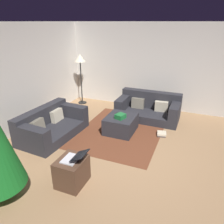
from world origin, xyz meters
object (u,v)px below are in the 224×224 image
at_px(gift_box, 120,116).
at_px(corner_lamp, 80,62).
at_px(couch_left, 50,125).
at_px(couch_right, 149,108).
at_px(tv_remote, 119,113).
at_px(book_stack, 161,134).
at_px(ottoman, 121,124).
at_px(side_table, 72,172).
at_px(laptop, 74,158).

bearing_deg(gift_box, corner_lamp, 51.24).
xyz_separation_m(couch_left, couch_right, (1.96, -1.97, 0.02)).
bearing_deg(tv_remote, corner_lamp, 22.43).
distance_m(book_stack, corner_lamp, 3.49).
relative_size(couch_right, ottoman, 2.13).
xyz_separation_m(couch_right, book_stack, (-0.93, -0.56, -0.25)).
bearing_deg(book_stack, couch_left, 112.08).
height_order(gift_box, tv_remote, gift_box).
distance_m(gift_box, side_table, 2.03).
relative_size(couch_right, laptop, 4.13).
xyz_separation_m(gift_box, corner_lamp, (1.58, 1.97, 0.93)).
distance_m(ottoman, laptop, 2.15).
xyz_separation_m(ottoman, corner_lamp, (1.47, 1.94, 1.20)).
bearing_deg(tv_remote, book_stack, -120.04).
distance_m(ottoman, side_table, 2.13).
relative_size(couch_right, book_stack, 5.48).
bearing_deg(couch_left, corner_lamp, -166.10).
bearing_deg(couch_left, ottoman, 122.25).
xyz_separation_m(tv_remote, laptop, (-2.28, -0.05, 0.12)).
bearing_deg(couch_right, ottoman, 68.74).
relative_size(couch_left, gift_box, 7.76).
bearing_deg(book_stack, couch_right, 30.80).
bearing_deg(side_table, couch_right, -9.72).
bearing_deg(laptop, corner_lamp, 27.87).
bearing_deg(book_stack, tv_remote, 92.05).
relative_size(book_stack, corner_lamp, 0.19).
height_order(couch_left, book_stack, couch_left).
height_order(tv_remote, corner_lamp, corner_lamp).
bearing_deg(ottoman, tv_remote, 32.72).
distance_m(laptop, book_stack, 2.59).
bearing_deg(gift_box, ottoman, 13.27).
height_order(couch_left, couch_right, couch_right).
distance_m(side_table, laptop, 0.31).
bearing_deg(couch_left, book_stack, 115.58).
bearing_deg(tv_remote, laptop, 149.26).
xyz_separation_m(gift_box, tv_remote, (0.27, 0.12, -0.05)).
height_order(couch_left, ottoman, couch_left).
relative_size(tv_remote, corner_lamp, 0.10).
distance_m(ottoman, gift_box, 0.29).
relative_size(tv_remote, book_stack, 0.51).
distance_m(couch_right, ottoman, 1.21).
distance_m(couch_left, corner_lamp, 2.60).
bearing_deg(couch_left, side_table, 50.98).
bearing_deg(book_stack, side_table, 154.33).
bearing_deg(side_table, ottoman, -2.95).
bearing_deg(couch_right, side_table, 80.71).
distance_m(ottoman, tv_remote, 0.28).
height_order(ottoman, side_table, side_table).
height_order(book_stack, corner_lamp, corner_lamp).
xyz_separation_m(laptop, corner_lamp, (3.59, 1.90, 0.86)).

